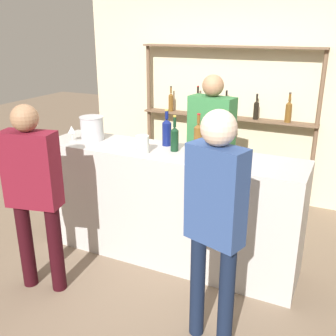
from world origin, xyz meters
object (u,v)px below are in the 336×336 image
object	(u,v)px
cork_jar	(142,144)
server_behind_counter	(211,142)
counter_bottle_1	(198,137)
counter_bottle_2	(167,131)
counter_bottle_0	(175,138)
ice_bucket	(92,128)
wine_glass	(72,130)
customer_left	(33,187)
customer_right	(215,214)

from	to	relation	value
cork_jar	server_behind_counter	world-z (taller)	server_behind_counter
counter_bottle_1	server_behind_counter	xyz separation A→B (m)	(-0.13, 0.73, -0.25)
cork_jar	counter_bottle_2	bearing A→B (deg)	72.47
server_behind_counter	counter_bottle_0	bearing A→B (deg)	1.82
server_behind_counter	ice_bucket	bearing A→B (deg)	-43.80
wine_glass	customer_left	world-z (taller)	customer_left
counter_bottle_1	counter_bottle_2	bearing A→B (deg)	164.74
counter_bottle_2	ice_bucket	bearing A→B (deg)	-169.39
counter_bottle_1	customer_right	bearing A→B (deg)	-62.57
customer_right	counter_bottle_0	bearing A→B (deg)	54.55
ice_bucket	customer_right	size ratio (longest dim) A/B	0.14
wine_glass	customer_left	xyz separation A→B (m)	(0.23, -0.80, -0.26)
counter_bottle_1	counter_bottle_2	xyz separation A→B (m)	(-0.36, 0.10, -0.01)
customer_left	customer_right	size ratio (longest dim) A/B	0.95
counter_bottle_2	counter_bottle_0	bearing A→B (deg)	-42.89
wine_glass	counter_bottle_1	bearing A→B (deg)	7.89
wine_glass	cork_jar	xyz separation A→B (m)	(0.81, -0.03, -0.04)
wine_glass	ice_bucket	bearing A→B (deg)	41.13
server_behind_counter	customer_right	world-z (taller)	server_behind_counter
server_behind_counter	counter_bottle_1	bearing A→B (deg)	18.25
counter_bottle_0	server_behind_counter	distance (m)	0.80
ice_bucket	counter_bottle_2	bearing A→B (deg)	10.61
ice_bucket	customer_left	size ratio (longest dim) A/B	0.15
server_behind_counter	customer_right	size ratio (longest dim) A/B	1.00
cork_jar	server_behind_counter	size ratio (longest dim) A/B	0.09
counter_bottle_1	cork_jar	bearing A→B (deg)	-155.54
wine_glass	cork_jar	size ratio (longest dim) A/B	0.99
counter_bottle_0	customer_right	bearing A→B (deg)	-52.40
counter_bottle_0	cork_jar	bearing A→B (deg)	-144.33
counter_bottle_1	ice_bucket	distance (m)	1.11
ice_bucket	customer_left	bearing A→B (deg)	-85.25
counter_bottle_0	wine_glass	distance (m)	1.06
counter_bottle_2	counter_bottle_1	bearing A→B (deg)	-15.26
customer_right	counter_bottle_2	bearing A→B (deg)	55.90
counter_bottle_1	cork_jar	world-z (taller)	counter_bottle_1
counter_bottle_0	ice_bucket	xyz separation A→B (m)	(-0.90, -0.01, -0.00)
counter_bottle_2	cork_jar	size ratio (longest dim) A/B	2.21
counter_bottle_0	customer_left	bearing A→B (deg)	-131.03
counter_bottle_2	wine_glass	xyz separation A→B (m)	(-0.91, -0.27, -0.02)
ice_bucket	customer_left	xyz separation A→B (m)	(0.08, -0.93, -0.27)
cork_jar	customer_right	size ratio (longest dim) A/B	0.09
cork_jar	customer_left	bearing A→B (deg)	-127.03
counter_bottle_2	customer_right	bearing A→B (deg)	-51.05
cork_jar	customer_left	xyz separation A→B (m)	(-0.58, -0.77, -0.23)
counter_bottle_2	customer_left	size ratio (longest dim) A/B	0.21
customer_left	server_behind_counter	bearing A→B (deg)	-40.45
server_behind_counter	customer_left	bearing A→B (deg)	-19.91
counter_bottle_2	ice_bucket	xyz separation A→B (m)	(-0.76, -0.14, -0.02)
wine_glass	ice_bucket	size ratio (longest dim) A/B	0.64
counter_bottle_2	customer_left	world-z (taller)	customer_left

